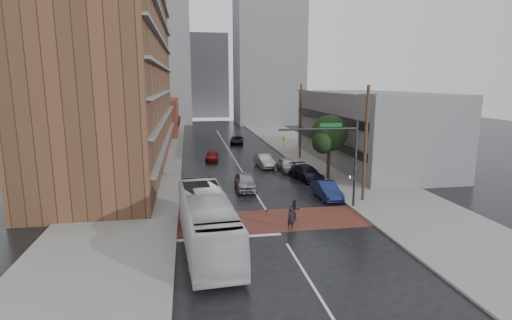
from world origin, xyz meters
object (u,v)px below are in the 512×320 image
object	(u,v)px
transit_bus	(207,221)
suv_travel	(237,140)
car_travel_a	(245,182)
car_travel_b	(265,161)
car_parked_mid	(307,173)
car_parked_near	(327,190)
pedestrian_a	(291,219)
car_parked_far	(287,165)
car_travel_c	(212,156)
pedestrian_b	(295,211)

from	to	relation	value
transit_bus	suv_travel	distance (m)	42.73
car_travel_a	suv_travel	world-z (taller)	car_travel_a
car_travel_b	car_parked_mid	world-z (taller)	car_travel_b
transit_bus	car_parked_near	bearing A→B (deg)	34.82
car_travel_a	car_parked_near	world-z (taller)	car_travel_a
transit_bus	car_travel_a	bearing A→B (deg)	67.67
suv_travel	car_travel_b	bearing A→B (deg)	-77.79
pedestrian_a	car_travel_b	size ratio (longest dim) A/B	0.33
pedestrian_a	car_travel_b	world-z (taller)	pedestrian_a
pedestrian_a	suv_travel	distance (m)	40.14
pedestrian_a	car_travel_a	world-z (taller)	car_travel_a
car_travel_b	car_parked_near	distance (m)	14.41
car_travel_a	suv_travel	size ratio (longest dim) A/B	1.02
car_parked_near	suv_travel	bearing A→B (deg)	95.37
car_parked_far	car_travel_b	bearing A→B (deg)	128.76
car_travel_c	car_parked_mid	xyz separation A→B (m)	(9.30, -12.35, 0.16)
car_travel_c	suv_travel	world-z (taller)	suv_travel
transit_bus	car_parked_far	xyz separation A→B (m)	(10.25, 20.54, -0.96)
car_travel_c	car_parked_far	size ratio (longest dim) A/B	0.96
car_travel_a	transit_bus	bearing A→B (deg)	-106.46
pedestrian_b	car_travel_c	xyz separation A→B (m)	(-4.69, 24.55, -0.21)
suv_travel	car_parked_far	xyz separation A→B (m)	(3.23, -21.60, 0.08)
pedestrian_b	suv_travel	size ratio (longest dim) A/B	0.35
transit_bus	car_travel_c	xyz separation A→B (m)	(2.00, 28.20, -1.09)
car_travel_b	car_travel_c	xyz separation A→B (m)	(-6.11, 5.18, -0.17)
car_travel_b	car_parked_mid	bearing A→B (deg)	-71.46
suv_travel	car_parked_mid	xyz separation A→B (m)	(4.29, -26.28, 0.11)
car_travel_a	car_parked_mid	world-z (taller)	car_travel_a
pedestrian_a	car_travel_a	size ratio (longest dim) A/B	0.33
transit_bus	pedestrian_a	bearing A→B (deg)	14.52
car_travel_a	car_travel_b	world-z (taller)	car_travel_a
suv_travel	car_parked_far	distance (m)	21.84
car_travel_b	car_parked_mid	size ratio (longest dim) A/B	0.89
car_travel_a	pedestrian_b	bearing A→B (deg)	-73.84
transit_bus	pedestrian_a	size ratio (longest dim) A/B	7.80
car_parked_near	car_parked_mid	size ratio (longest dim) A/B	0.87
car_travel_a	car_parked_mid	size ratio (longest dim) A/B	0.91
car_parked_near	pedestrian_a	bearing A→B (deg)	-127.91
car_parked_near	car_parked_far	world-z (taller)	car_parked_near
car_travel_b	pedestrian_a	bearing A→B (deg)	-101.29
pedestrian_a	car_parked_far	distance (m)	19.01
pedestrian_a	suv_travel	xyz separation A→B (m)	(1.05, 40.13, -0.13)
pedestrian_b	car_travel_a	bearing A→B (deg)	94.90
car_parked_far	car_travel_a	bearing A→B (deg)	-130.30
car_parked_mid	car_parked_far	world-z (taller)	car_parked_mid
pedestrian_a	pedestrian_b	world-z (taller)	pedestrian_b
pedestrian_b	car_parked_mid	size ratio (longest dim) A/B	0.31
car_travel_a	car_travel_b	bearing A→B (deg)	70.91
car_parked_near	car_parked_mid	xyz separation A→B (m)	(0.25, 6.94, 0.01)
car_parked_mid	car_travel_c	bearing A→B (deg)	116.99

